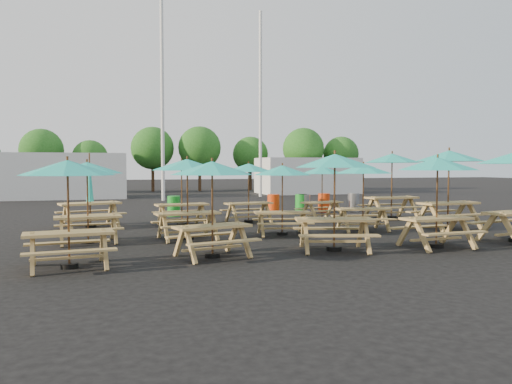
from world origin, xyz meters
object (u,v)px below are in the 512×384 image
object	(u,v)px
picnic_unit_11	(322,173)
picnic_unit_14	(392,162)
picnic_unit_4	(187,170)
picnic_unit_13	(449,161)
picnic_unit_1	(87,173)
picnic_unit_6	(335,167)
waste_bin_1	(273,204)
waste_bin_3	(304,204)
picnic_unit_8	(249,171)
picnic_unit_0	(68,174)
waste_bin_5	(353,202)
waste_bin_2	(301,204)
picnic_unit_2	(90,197)
picnic_unit_9	(437,169)
picnic_unit_10	(363,173)
picnic_unit_5	(182,169)
waste_bin_4	(324,203)
picnic_unit_3	(212,174)
picnic_unit_7	(282,175)
waste_bin_0	(174,206)

from	to	relation	value
picnic_unit_11	picnic_unit_14	distance (m)	2.75
picnic_unit_4	picnic_unit_13	world-z (taller)	picnic_unit_13
picnic_unit_1	picnic_unit_6	size ratio (longest dim) A/B	0.88
picnic_unit_11	waste_bin_1	size ratio (longest dim) A/B	2.61
picnic_unit_14	waste_bin_3	xyz separation A→B (m)	(-2.39, 2.97, -1.75)
picnic_unit_4	picnic_unit_8	distance (m)	4.40
picnic_unit_0	waste_bin_5	distance (m)	14.69
picnic_unit_14	waste_bin_2	size ratio (longest dim) A/B	3.08
picnic_unit_2	picnic_unit_9	size ratio (longest dim) A/B	1.09
picnic_unit_1	waste_bin_3	xyz separation A→B (m)	(8.46, 6.07, -1.43)
waste_bin_2	picnic_unit_9	bearing A→B (deg)	-90.28
picnic_unit_10	waste_bin_2	distance (m)	5.98
picnic_unit_5	picnic_unit_14	xyz separation A→B (m)	(7.98, -0.02, 0.25)
picnic_unit_9	waste_bin_4	bearing A→B (deg)	78.23
picnic_unit_10	waste_bin_4	xyz separation A→B (m)	(1.40, 6.12, -1.39)
waste_bin_2	picnic_unit_2	bearing A→B (deg)	-163.02
picnic_unit_5	waste_bin_5	size ratio (longest dim) A/B	2.72
picnic_unit_8	picnic_unit_3	bearing A→B (deg)	-120.23
picnic_unit_7	waste_bin_3	xyz separation A→B (m)	(3.08, 6.04, -1.36)
picnic_unit_5	picnic_unit_10	size ratio (longest dim) A/B	1.06
picnic_unit_4	waste_bin_4	bearing A→B (deg)	36.46
picnic_unit_5	picnic_unit_14	distance (m)	7.98
picnic_unit_11	waste_bin_4	world-z (taller)	picnic_unit_11
picnic_unit_4	waste_bin_4	world-z (taller)	picnic_unit_4
picnic_unit_9	picnic_unit_2	bearing A→B (deg)	137.00
picnic_unit_3	waste_bin_2	size ratio (longest dim) A/B	2.73
picnic_unit_2	waste_bin_0	bearing A→B (deg)	26.45
picnic_unit_1	waste_bin_4	bearing A→B (deg)	28.27
picnic_unit_0	picnic_unit_6	xyz separation A→B (m)	(5.89, 0.39, 0.14)
picnic_unit_6	waste_bin_0	xyz separation A→B (m)	(-2.69, 9.23, -1.59)
picnic_unit_14	waste_bin_1	world-z (taller)	picnic_unit_14
picnic_unit_4	picnic_unit_6	world-z (taller)	picnic_unit_6
waste_bin_2	waste_bin_3	world-z (taller)	same
picnic_unit_5	waste_bin_1	size ratio (longest dim) A/B	2.72
waste_bin_2	waste_bin_4	world-z (taller)	same
picnic_unit_0	picnic_unit_3	bearing A→B (deg)	0.28
picnic_unit_3	picnic_unit_10	bearing A→B (deg)	16.19
picnic_unit_9	picnic_unit_4	bearing A→B (deg)	146.86
picnic_unit_7	picnic_unit_11	distance (m)	4.46
picnic_unit_3	picnic_unit_5	world-z (taller)	picnic_unit_5
picnic_unit_2	waste_bin_2	bearing A→B (deg)	0.61
waste_bin_2	waste_bin_0	bearing A→B (deg)	177.09
picnic_unit_10	waste_bin_0	bearing A→B (deg)	138.05
picnic_unit_4	picnic_unit_13	distance (m)	8.44
picnic_unit_6	picnic_unit_7	world-z (taller)	picnic_unit_6
picnic_unit_5	picnic_unit_8	size ratio (longest dim) A/B	1.04
picnic_unit_11	waste_bin_5	distance (m)	4.08
picnic_unit_11	picnic_unit_0	bearing A→B (deg)	-156.25
picnic_unit_10	picnic_unit_11	size ratio (longest dim) A/B	0.99
picnic_unit_7	waste_bin_2	distance (m)	6.88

